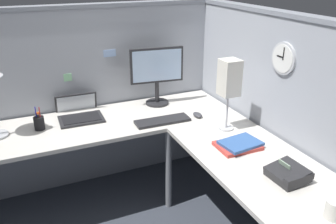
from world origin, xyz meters
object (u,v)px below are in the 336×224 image
at_px(keyboard, 163,121).
at_px(pen_cup, 39,123).
at_px(monitor, 157,72).
at_px(laptop, 79,113).
at_px(computer_mouse, 198,115).
at_px(coffee_mug, 334,210).
at_px(book_stack, 239,145).
at_px(office_phone, 288,174).
at_px(wall_clock, 284,58).
at_px(desk_lamp_paper, 229,80).

bearing_deg(keyboard, pen_cup, 165.73).
height_order(monitor, pen_cup, monitor).
xyz_separation_m(laptop, keyboard, (0.57, -0.39, -0.01)).
relative_size(computer_mouse, coffee_mug, 1.08).
relative_size(pen_cup, book_stack, 0.61).
relative_size(book_stack, coffee_mug, 3.10).
xyz_separation_m(laptop, coffee_mug, (0.88, -1.76, 0.02)).
bearing_deg(office_phone, laptop, 122.70).
relative_size(monitor, book_stack, 1.68).
xyz_separation_m(book_stack, wall_clock, (0.36, 0.07, 0.54)).
distance_m(computer_mouse, pen_cup, 1.22).
bearing_deg(laptop, desk_lamp_paper, -36.01).
bearing_deg(desk_lamp_paper, office_phone, -93.75).
bearing_deg(book_stack, computer_mouse, 90.69).
height_order(monitor, computer_mouse, monitor).
relative_size(keyboard, pen_cup, 2.39).
distance_m(laptop, office_phone, 1.68).
relative_size(monitor, laptop, 1.28).
bearing_deg(book_stack, office_phone, -85.72).
relative_size(pen_cup, wall_clock, 0.82).
height_order(pen_cup, book_stack, pen_cup).
relative_size(desk_lamp_paper, wall_clock, 2.41).
relative_size(monitor, coffee_mug, 5.21).
distance_m(office_phone, book_stack, 0.44).
xyz_separation_m(monitor, computer_mouse, (0.19, -0.40, -0.28)).
bearing_deg(monitor, computer_mouse, -64.63).
bearing_deg(wall_clock, pen_cup, 153.58).
distance_m(monitor, wall_clock, 1.09).
xyz_separation_m(pen_cup, wall_clock, (1.55, -0.77, 0.51)).
xyz_separation_m(computer_mouse, pen_cup, (-1.19, 0.27, 0.04)).
bearing_deg(computer_mouse, pen_cup, 167.10).
bearing_deg(laptop, computer_mouse, -25.28).
height_order(pen_cup, desk_lamp_paper, desk_lamp_paper).
distance_m(keyboard, computer_mouse, 0.30).
height_order(office_phone, coffee_mug, office_phone).
distance_m(laptop, coffee_mug, 1.97).
height_order(pen_cup, coffee_mug, pen_cup).
distance_m(monitor, office_phone, 1.44).
bearing_deg(coffee_mug, desk_lamp_paper, 85.97).
height_order(monitor, wall_clock, wall_clock).
xyz_separation_m(laptop, computer_mouse, (0.87, -0.41, -0.01)).
distance_m(keyboard, office_phone, 1.08).
bearing_deg(book_stack, desk_lamp_paper, 74.15).
bearing_deg(wall_clock, keyboard, 142.00).
distance_m(laptop, computer_mouse, 0.96).
relative_size(laptop, wall_clock, 1.77).
xyz_separation_m(office_phone, wall_clock, (0.32, 0.51, 0.52)).
bearing_deg(coffee_mug, office_phone, 85.39).
bearing_deg(wall_clock, office_phone, -122.60).
xyz_separation_m(keyboard, wall_clock, (0.66, -0.52, 0.55)).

